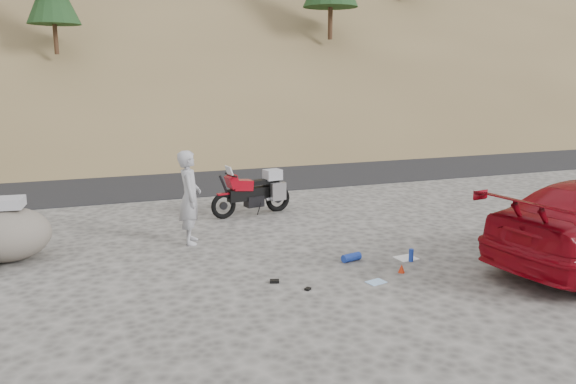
{
  "coord_description": "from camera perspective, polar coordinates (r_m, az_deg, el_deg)",
  "views": [
    {
      "loc": [
        -3.16,
        -10.09,
        3.5
      ],
      "look_at": [
        0.82,
        0.94,
        1.0
      ],
      "focal_mm": 35.0,
      "sensor_mm": 36.0,
      "label": 1
    }
  ],
  "objects": [
    {
      "name": "gear_funnel",
      "position": [
        10.3,
        11.46,
        -7.61
      ],
      "size": [
        0.15,
        0.15,
        0.15
      ],
      "primitive_type": "cone",
      "rotation": [
        0.0,
        0.0,
        -0.26
      ],
      "color": "red",
      "rests_on": "ground"
    },
    {
      "name": "ground",
      "position": [
        11.14,
        -2.34,
        -6.29
      ],
      "size": [
        140.0,
        140.0,
        0.0
      ],
      "primitive_type": "plane",
      "color": "#484542",
      "rests_on": "ground"
    },
    {
      "name": "motorcycle",
      "position": [
        14.06,
        -3.36,
        -0.05
      ],
      "size": [
        2.18,
        0.89,
        1.31
      ],
      "rotation": [
        0.0,
        0.0,
        0.2
      ],
      "color": "black",
      "rests_on": "ground"
    },
    {
      "name": "gear_white_cloth",
      "position": [
        11.1,
        11.92,
        -6.58
      ],
      "size": [
        0.42,
        0.38,
        0.01
      ],
      "primitive_type": "cube",
      "rotation": [
        0.0,
        0.0,
        0.11
      ],
      "color": "white",
      "rests_on": "ground"
    },
    {
      "name": "gear_glove_b",
      "position": [
        9.36,
        2.02,
        -9.82
      ],
      "size": [
        0.13,
        0.13,
        0.03
      ],
      "primitive_type": "cube",
      "rotation": [
        0.0,
        0.0,
        0.69
      ],
      "color": "black",
      "rests_on": "ground"
    },
    {
      "name": "gear_bottle",
      "position": [
        10.91,
        12.4,
        -6.29
      ],
      "size": [
        0.09,
        0.09,
        0.24
      ],
      "primitive_type": "cylinder",
      "rotation": [
        0.0,
        0.0,
        -0.05
      ],
      "color": "navy",
      "rests_on": "ground"
    },
    {
      "name": "boulder",
      "position": [
        11.85,
        -26.64,
        -3.8
      ],
      "size": [
        1.91,
        1.76,
        1.2
      ],
      "rotation": [
        0.0,
        0.0,
        -0.32
      ],
      "color": "#544F48",
      "rests_on": "ground"
    },
    {
      "name": "gear_blue_cloth",
      "position": [
        9.79,
        8.94,
        -9.03
      ],
      "size": [
        0.36,
        0.3,
        0.01
      ],
      "primitive_type": "cube",
      "rotation": [
        0.0,
        0.0,
        0.24
      ],
      "color": "#99C1ED",
      "rests_on": "ground"
    },
    {
      "name": "gear_glove_a",
      "position": [
        9.67,
        -1.38,
        -9.05
      ],
      "size": [
        0.19,
        0.16,
        0.05
      ],
      "primitive_type": "cube",
      "rotation": [
        0.0,
        0.0,
        -0.32
      ],
      "color": "black",
      "rests_on": "ground"
    },
    {
      "name": "man",
      "position": [
        12.01,
        -9.78,
        -5.09
      ],
      "size": [
        0.58,
        0.78,
        1.95
      ],
      "primitive_type": "imported",
      "rotation": [
        0.0,
        0.0,
        1.4
      ],
      "color": "#97979C",
      "rests_on": "ground"
    },
    {
      "name": "road",
      "position": [
        19.66,
        -10.28,
        1.59
      ],
      "size": [
        120.0,
        7.0,
        0.05
      ],
      "primitive_type": "cube",
      "color": "black",
      "rests_on": "ground"
    },
    {
      "name": "gear_blue_mat",
      "position": [
        10.75,
        6.46,
        -6.61
      ],
      "size": [
        0.41,
        0.24,
        0.15
      ],
      "primitive_type": "cylinder",
      "rotation": [
        0.0,
        1.57,
        0.24
      ],
      "color": "navy",
      "rests_on": "ground"
    }
  ]
}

